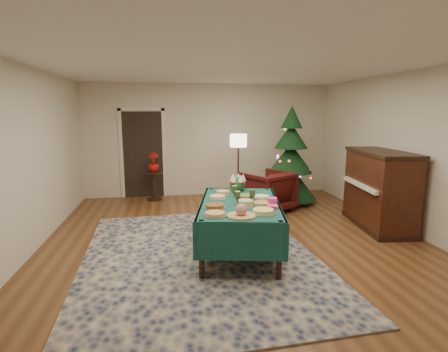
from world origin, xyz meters
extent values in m
plane|color=#593319|center=(0.00, 0.00, 0.00)|extent=(7.00, 7.00, 0.00)
plane|color=white|center=(0.00, 0.00, 2.70)|extent=(7.00, 7.00, 0.00)
plane|color=beige|center=(0.00, 3.50, 1.35)|extent=(6.00, 0.00, 6.00)
plane|color=beige|center=(0.00, -3.50, 1.35)|extent=(6.00, 0.00, 6.00)
plane|color=beige|center=(-3.00, 0.00, 1.35)|extent=(0.00, 7.00, 7.00)
plane|color=beige|center=(3.00, 0.00, 1.35)|extent=(0.00, 7.00, 7.00)
cube|color=black|center=(-1.60, 3.48, 1.02)|extent=(0.92, 0.02, 2.04)
cube|color=silver|center=(-2.10, 3.48, 1.05)|extent=(0.08, 0.04, 2.14)
cube|color=silver|center=(-1.10, 3.48, 1.05)|extent=(0.08, 0.04, 2.14)
cube|color=silver|center=(-1.60, 3.48, 2.10)|extent=(1.08, 0.04, 0.08)
cube|color=#121C44|center=(-0.62, -0.33, 0.01)|extent=(3.41, 4.36, 0.02)
cylinder|color=black|center=(-0.66, -1.02, 0.38)|extent=(0.07, 0.07, 0.75)
cylinder|color=black|center=(-0.32, 0.69, 0.38)|extent=(0.07, 0.07, 0.75)
cylinder|color=black|center=(0.27, -1.20, 0.38)|extent=(0.07, 0.07, 0.75)
cylinder|color=black|center=(0.61, 0.51, 0.38)|extent=(0.07, 0.07, 0.75)
cube|color=#113E32|center=(-0.02, -0.25, 0.73)|extent=(1.45, 2.08, 0.04)
cube|color=#113E32|center=(0.16, 0.67, 0.52)|extent=(1.12, 0.25, 0.47)
cube|color=#113E32|center=(-0.21, -1.18, 0.52)|extent=(1.12, 0.25, 0.47)
cube|color=#113E32|center=(0.51, -0.36, 0.52)|extent=(0.40, 1.91, 0.47)
cube|color=#113E32|center=(-0.56, -0.15, 0.52)|extent=(0.40, 1.91, 0.47)
cylinder|color=silver|center=(-0.47, -0.87, 0.76)|extent=(0.29, 0.29, 0.01)
cylinder|color=tan|center=(-0.47, -0.87, 0.78)|extent=(0.25, 0.25, 0.04)
cylinder|color=silver|center=(-0.15, -0.95, 0.76)|extent=(0.37, 0.37, 0.01)
sphere|color=#CC727A|center=(-0.15, -0.95, 0.84)|extent=(0.15, 0.15, 0.15)
cylinder|color=silver|center=(0.15, -0.88, 0.76)|extent=(0.31, 0.31, 0.01)
cylinder|color=#D8D172|center=(0.15, -0.88, 0.79)|extent=(0.26, 0.26, 0.05)
cylinder|color=silver|center=(-0.42, -0.51, 0.76)|extent=(0.29, 0.29, 0.01)
cylinder|color=brown|center=(-0.42, -0.51, 0.78)|extent=(0.25, 0.25, 0.04)
cylinder|color=silver|center=(-0.01, -0.54, 0.76)|extent=(0.24, 0.24, 0.01)
cylinder|color=tan|center=(-0.01, -0.54, 0.81)|extent=(0.20, 0.20, 0.09)
cylinder|color=silver|center=(0.25, -0.45, 0.76)|extent=(0.27, 0.27, 0.01)
cylinder|color=#B2844C|center=(0.25, -0.45, 0.78)|extent=(0.23, 0.23, 0.03)
cylinder|color=silver|center=(-0.31, -0.02, 0.76)|extent=(0.27, 0.27, 0.01)
cylinder|color=#D8BF7F|center=(-0.31, -0.02, 0.78)|extent=(0.23, 0.23, 0.04)
cylinder|color=silver|center=(0.09, -0.13, 0.76)|extent=(0.26, 0.26, 0.01)
cylinder|color=maroon|center=(0.09, -0.13, 0.79)|extent=(0.22, 0.22, 0.06)
cylinder|color=silver|center=(0.35, -0.08, 0.76)|extent=(0.26, 0.26, 0.01)
cylinder|color=#F2EACC|center=(0.35, -0.08, 0.78)|extent=(0.22, 0.22, 0.03)
cylinder|color=silver|center=(-0.17, 0.33, 0.76)|extent=(0.25, 0.25, 0.01)
cylinder|color=tan|center=(-0.17, 0.33, 0.78)|extent=(0.21, 0.21, 0.03)
cone|color=#2D471E|center=(-0.04, 0.06, 0.80)|extent=(0.07, 0.07, 0.09)
cylinder|color=#2D471E|center=(-0.04, 0.06, 0.88)|extent=(0.08, 0.08, 0.09)
cone|color=#2D471E|center=(0.16, -0.27, 0.80)|extent=(0.07, 0.07, 0.09)
cylinder|color=#2D471E|center=(0.16, -0.27, 0.88)|extent=(0.08, 0.08, 0.09)
cone|color=#2D471E|center=(-0.07, -0.32, 0.80)|extent=(0.07, 0.07, 0.09)
cylinder|color=#2D471E|center=(-0.07, -0.32, 0.88)|extent=(0.08, 0.08, 0.09)
cube|color=#DE3D5C|center=(0.34, -0.63, 0.77)|extent=(0.18, 0.18, 0.04)
cube|color=#ED42B7|center=(0.39, -0.47, 0.80)|extent=(0.14, 0.14, 0.10)
sphere|color=#1E4C1E|center=(0.10, 0.49, 0.85)|extent=(0.26, 0.26, 0.26)
cone|color=white|center=(0.19, 0.49, 0.97)|extent=(0.10, 0.10, 0.12)
cone|color=white|center=(0.12, 0.57, 0.97)|extent=(0.10, 0.10, 0.12)
cone|color=white|center=(0.02, 0.54, 0.97)|extent=(0.10, 0.10, 0.12)
cone|color=white|center=(0.02, 0.44, 0.97)|extent=(0.10, 0.10, 0.12)
cone|color=white|center=(0.12, 0.40, 0.97)|extent=(0.10, 0.10, 0.12)
sphere|color=#B20C0F|center=(0.19, 0.55, 0.89)|extent=(0.07, 0.07, 0.07)
sphere|color=#B20C0F|center=(0.03, 0.58, 0.89)|extent=(0.07, 0.07, 0.07)
sphere|color=#B20C0F|center=(0.01, 0.43, 0.89)|extent=(0.07, 0.07, 0.07)
sphere|color=#B20C0F|center=(0.16, 0.40, 0.89)|extent=(0.07, 0.07, 0.07)
imported|color=#3E0E0D|center=(0.98, 1.79, 0.46)|extent=(1.19, 1.17, 0.92)
cylinder|color=#A57F3F|center=(0.54, 2.60, 0.01)|extent=(0.26, 0.26, 0.03)
cylinder|color=black|center=(0.54, 2.60, 0.70)|extent=(0.04, 0.04, 1.41)
cylinder|color=#FFEABF|center=(0.54, 2.60, 1.41)|extent=(0.38, 0.38, 0.28)
cylinder|color=black|center=(-1.35, 3.10, 0.02)|extent=(0.34, 0.34, 0.04)
cylinder|color=black|center=(-1.35, 3.10, 0.33)|extent=(0.07, 0.07, 0.62)
cylinder|color=black|center=(-1.35, 3.10, 0.66)|extent=(0.37, 0.37, 0.03)
imported|color=#AD110C|center=(-1.35, 3.10, 0.80)|extent=(0.25, 0.45, 0.25)
cylinder|color=black|center=(1.67, 2.35, 0.09)|extent=(0.13, 0.13, 0.17)
cone|color=black|center=(1.67, 2.35, 0.49)|extent=(1.49, 1.49, 0.76)
cone|color=black|center=(1.67, 2.35, 1.03)|extent=(1.22, 1.22, 0.65)
cone|color=black|center=(1.67, 2.35, 1.51)|extent=(0.92, 0.92, 0.54)
cone|color=black|center=(1.67, 2.35, 1.92)|extent=(0.60, 0.60, 0.49)
cube|color=black|center=(2.65, 0.48, 0.04)|extent=(0.87, 1.63, 0.09)
cube|color=black|center=(2.65, 0.48, 0.68)|extent=(0.85, 1.61, 1.27)
cube|color=black|center=(2.65, 0.48, 1.34)|extent=(0.90, 1.66, 0.05)
cube|color=white|center=(2.32, 0.52, 0.77)|extent=(0.30, 1.32, 0.07)
camera|label=1|loc=(-1.04, -5.01, 2.02)|focal=28.00mm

